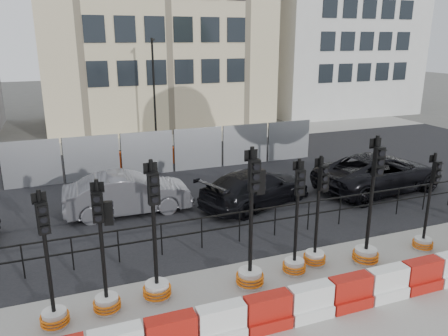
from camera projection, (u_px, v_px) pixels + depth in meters
name	position (u px, v px, depth m)	size (l,w,h in m)	color
ground	(256.00, 260.00, 12.24)	(120.00, 120.00, 0.00)	#51514C
sidewalk_near	(314.00, 322.00, 9.55)	(40.00, 6.00, 0.02)	gray
road	(186.00, 185.00, 18.50)	(40.00, 14.00, 0.03)	black
sidewalk_far	(145.00, 140.00, 26.56)	(40.00, 4.00, 0.02)	gray
building_white	(333.00, 12.00, 35.46)	(12.00, 9.06, 16.00)	silver
kerb_railing	(240.00, 221.00, 13.12)	(18.00, 0.04, 1.00)	black
heras_fencing	(169.00, 154.00, 20.81)	(14.33, 1.72, 2.00)	#989BA0
lamp_post_far	(154.00, 88.00, 24.90)	(0.12, 0.56, 6.00)	black
barrier_row	(310.00, 303.00, 9.63)	(15.70, 0.50, 0.80)	#B70E14
traffic_signal_a	(53.00, 300.00, 9.23)	(0.62, 0.62, 3.13)	silver
traffic_signal_b	(106.00, 282.00, 9.71)	(0.62, 0.62, 3.17)	silver
traffic_signal_c	(156.00, 272.00, 10.23)	(0.68, 0.68, 3.45)	silver
traffic_signal_d	(251.00, 255.00, 10.71)	(0.71, 0.71, 3.60)	silver
traffic_signal_e	(295.00, 251.00, 11.37)	(0.62, 0.62, 3.15)	silver
traffic_signal_f	(316.00, 240.00, 11.79)	(0.61, 0.61, 3.11)	silver
traffic_signal_g	(368.00, 239.00, 11.86)	(0.71, 0.71, 3.61)	silver
traffic_signal_h	(425.00, 231.00, 12.68)	(0.58, 0.58, 2.95)	silver
car_b	(128.00, 194.00, 15.36)	(4.44, 1.65, 1.45)	#4C4D52
car_c	(256.00, 187.00, 16.14)	(5.02, 3.39, 1.35)	black
car_d	(379.00, 172.00, 17.63)	(5.77, 3.17, 1.53)	black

